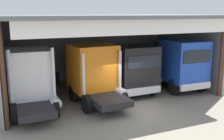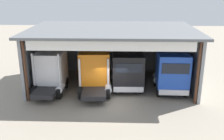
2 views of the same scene
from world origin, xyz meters
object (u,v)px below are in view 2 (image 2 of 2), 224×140
Objects in this scene: truck_black_center_right_bay at (128,71)px; tool_cart at (83,69)px; truck_orange_center_bay at (95,71)px; truck_blue_center_left_bay at (171,72)px; truck_white_yard_outside at (51,71)px; oil_drum at (83,68)px.

truck_black_center_right_bay reaches higher than tool_cart.
truck_orange_center_bay is at bearing 10.08° from truck_black_center_right_bay.
truck_orange_center_bay is 0.99× the size of truck_blue_center_left_bay.
tool_cart is (-8.12, 4.58, -1.40)m from truck_blue_center_left_bay.
truck_white_yard_outside reaches higher than truck_blue_center_left_bay.
truck_white_yard_outside is at bearing -113.95° from tool_cart.
truck_white_yard_outside is 5.77m from oil_drum.
oil_drum is 0.93× the size of tool_cart.
truck_orange_center_bay is at bearing -69.81° from tool_cart.
oil_drum is (-1.73, 5.14, -1.42)m from truck_orange_center_bay.
truck_black_center_right_bay reaches higher than oil_drum.
truck_black_center_right_bay is 6.12m from tool_cart.
oil_drum is (-4.54, 4.58, -1.29)m from truck_black_center_right_bay.
truck_white_yard_outside is 4.59× the size of tool_cart.
truck_black_center_right_bay is 1.07× the size of truck_blue_center_left_bay.
truck_black_center_right_bay is at bearing -8.13° from truck_blue_center_left_bay.
oil_drum is 0.61m from tool_cart.
truck_orange_center_bay reaches higher than tool_cart.
truck_white_yard_outside reaches higher than tool_cart.
truck_black_center_right_bay is at bearing -41.64° from tool_cart.
truck_white_yard_outside reaches higher than truck_black_center_right_bay.
truck_orange_center_bay is 5.02m from tool_cart.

